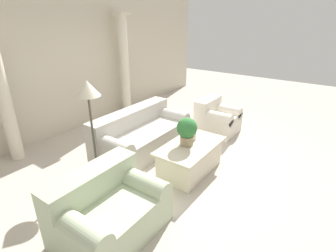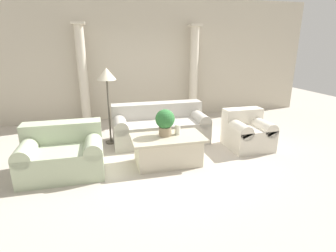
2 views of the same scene
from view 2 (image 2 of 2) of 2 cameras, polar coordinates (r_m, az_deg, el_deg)
The scene contains 11 objects.
ground_plane at distance 4.98m, azimuth -0.99°, elevation -6.47°, with size 16.00×16.00×0.00m, color #BCB2A3.
wall_back at distance 7.35m, azimuth -6.39°, elevation 14.09°, with size 10.00×0.06×3.20m.
sofa_long at distance 5.66m, azimuth -1.80°, elevation 0.05°, with size 1.99×0.92×0.78m.
loveseat at distance 4.58m, azimuth -21.92°, elevation -5.45°, with size 1.26×0.92×0.78m.
coffee_table at distance 4.58m, azimuth 0.01°, elevation -5.18°, with size 1.24×0.71×0.50m.
potted_plant at distance 4.46m, azimuth -0.65°, elevation 1.09°, with size 0.33×0.33×0.47m.
pillar_candle at distance 4.57m, azimuth 2.09°, elevation -0.78°, with size 0.10×0.10×0.18m.
floor_lamp at distance 5.41m, azimuth -13.20°, elevation 10.02°, with size 0.38×0.38×1.57m.
column_left at distance 6.99m, azimuth -18.05°, elevation 10.60°, with size 0.32×0.32×2.52m.
column_right at distance 7.42m, azimuth 5.64°, elevation 11.70°, with size 0.32×0.32×2.52m.
armchair at distance 5.52m, azimuth 16.84°, elevation -1.09°, with size 0.80×0.83×0.75m.
Camera 2 is at (-1.05, -4.43, 2.02)m, focal length 28.00 mm.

